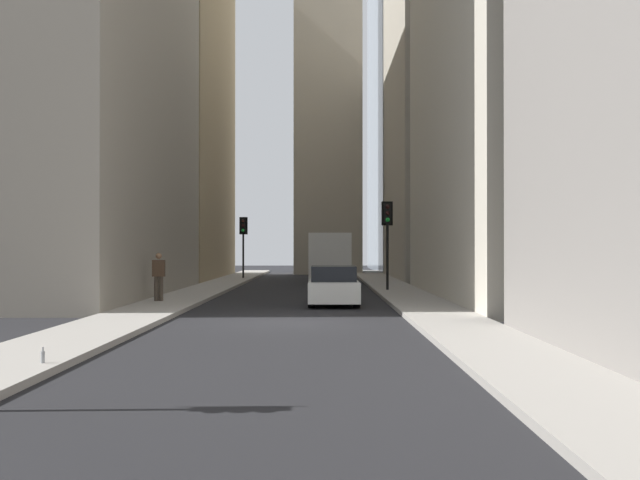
# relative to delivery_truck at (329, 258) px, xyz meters

# --- Properties ---
(ground_plane) EXTENTS (135.00, 135.00, 0.00)m
(ground_plane) POSITION_rel_delivery_truck_xyz_m (-22.73, 1.40, -1.46)
(ground_plane) COLOR black
(sidewalk_right) EXTENTS (90.00, 2.20, 0.14)m
(sidewalk_right) POSITION_rel_delivery_truck_xyz_m (-22.73, 5.90, -1.39)
(sidewalk_right) COLOR gray
(sidewalk_right) RESTS_ON ground_plane
(sidewalk_left) EXTENTS (90.00, 2.20, 0.14)m
(sidewalk_left) POSITION_rel_delivery_truck_xyz_m (-22.73, -3.10, -1.39)
(sidewalk_left) COLOR gray
(sidewalk_left) RESTS_ON ground_plane
(building_left_far) EXTENTS (15.80, 10.50, 29.97)m
(building_left_far) POSITION_rel_delivery_truck_xyz_m (7.39, -9.19, 13.54)
(building_left_far) COLOR #A8A091
(building_left_far) RESTS_ON ground_plane
(building_right_far) EXTENTS (17.40, 10.00, 24.50)m
(building_right_far) POSITION_rel_delivery_truck_xyz_m (6.87, 12.00, 10.79)
(building_right_far) COLOR #9E8966
(building_right_far) RESTS_ON ground_plane
(church_spire) EXTENTS (5.74, 5.74, 39.91)m
(church_spire) POSITION_rel_delivery_truck_xyz_m (18.14, -0.03, 19.42)
(church_spire) COLOR #A8A091
(church_spire) RESTS_ON ground_plane
(delivery_truck) EXTENTS (6.46, 2.25, 2.84)m
(delivery_truck) POSITION_rel_delivery_truck_xyz_m (0.00, 0.00, 0.00)
(delivery_truck) COLOR silver
(delivery_truck) RESTS_ON ground_plane
(sedan_white) EXTENTS (4.30, 1.78, 1.42)m
(sedan_white) POSITION_rel_delivery_truck_xyz_m (-16.12, 0.00, -0.80)
(sedan_white) COLOR silver
(sedan_white) RESTS_ON ground_plane
(traffic_light_midblock) EXTENTS (0.43, 0.52, 4.05)m
(traffic_light_midblock) POSITION_rel_delivery_truck_xyz_m (-8.32, -2.58, 1.66)
(traffic_light_midblock) COLOR black
(traffic_light_midblock) RESTS_ON sidewalk_left
(traffic_light_far_junction) EXTENTS (0.43, 0.52, 3.84)m
(traffic_light_far_junction) POSITION_rel_delivery_truck_xyz_m (5.50, 5.39, 1.50)
(traffic_light_far_junction) COLOR black
(traffic_light_far_junction) RESTS_ON sidewalk_right
(pedestrian) EXTENTS (0.26, 0.44, 1.74)m
(pedestrian) POSITION_rel_delivery_truck_xyz_m (-15.87, 6.36, -0.37)
(pedestrian) COLOR #473D33
(pedestrian) RESTS_ON sidewalk_right
(discarded_bottle) EXTENTS (0.07, 0.07, 0.27)m
(discarded_bottle) POSITION_rel_delivery_truck_xyz_m (-31.46, 5.13, -1.21)
(discarded_bottle) COLOR #999EA3
(discarded_bottle) RESTS_ON sidewalk_right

